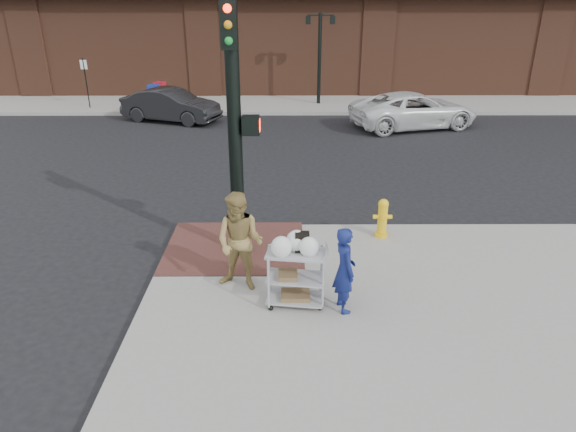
{
  "coord_description": "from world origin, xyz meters",
  "views": [
    {
      "loc": [
        0.44,
        -8.5,
        4.91
      ],
      "look_at": [
        0.48,
        -0.05,
        1.25
      ],
      "focal_mm": 32.0,
      "sensor_mm": 36.0,
      "label": 1
    }
  ],
  "objects_px": {
    "traffic_signal_pole": "(235,119)",
    "pedestrian_tan": "(240,242)",
    "minivan_white": "(414,110)",
    "lamp_post": "(320,49)",
    "fire_hydrant": "(382,218)",
    "woman_blue": "(345,270)",
    "sedan_dark": "(171,105)",
    "utility_cart": "(295,273)"
  },
  "relations": [
    {
      "from": "traffic_signal_pole",
      "to": "pedestrian_tan",
      "type": "bearing_deg",
      "value": -84.75
    },
    {
      "from": "minivan_white",
      "to": "lamp_post",
      "type": "bearing_deg",
      "value": 24.42
    },
    {
      "from": "pedestrian_tan",
      "to": "fire_hydrant",
      "type": "bearing_deg",
      "value": 54.86
    },
    {
      "from": "traffic_signal_pole",
      "to": "woman_blue",
      "type": "height_order",
      "value": "traffic_signal_pole"
    },
    {
      "from": "sedan_dark",
      "to": "minivan_white",
      "type": "height_order",
      "value": "minivan_white"
    },
    {
      "from": "pedestrian_tan",
      "to": "utility_cart",
      "type": "relative_size",
      "value": 1.36
    },
    {
      "from": "woman_blue",
      "to": "utility_cart",
      "type": "height_order",
      "value": "woman_blue"
    },
    {
      "from": "sedan_dark",
      "to": "utility_cart",
      "type": "relative_size",
      "value": 3.16
    },
    {
      "from": "traffic_signal_pole",
      "to": "sedan_dark",
      "type": "relative_size",
      "value": 1.22
    },
    {
      "from": "woman_blue",
      "to": "utility_cart",
      "type": "relative_size",
      "value": 1.12
    },
    {
      "from": "minivan_white",
      "to": "utility_cart",
      "type": "height_order",
      "value": "utility_cart"
    },
    {
      "from": "sedan_dark",
      "to": "utility_cart",
      "type": "bearing_deg",
      "value": -140.6
    },
    {
      "from": "lamp_post",
      "to": "sedan_dark",
      "type": "height_order",
      "value": "lamp_post"
    },
    {
      "from": "pedestrian_tan",
      "to": "minivan_white",
      "type": "bearing_deg",
      "value": 83.55
    },
    {
      "from": "traffic_signal_pole",
      "to": "sedan_dark",
      "type": "xyz_separation_m",
      "value": [
        -3.85,
        12.1,
        -2.16
      ]
    },
    {
      "from": "lamp_post",
      "to": "fire_hydrant",
      "type": "relative_size",
      "value": 4.7
    },
    {
      "from": "minivan_white",
      "to": "fire_hydrant",
      "type": "bearing_deg",
      "value": 148.38
    },
    {
      "from": "utility_cart",
      "to": "minivan_white",
      "type": "bearing_deg",
      "value": 69.18
    },
    {
      "from": "fire_hydrant",
      "to": "sedan_dark",
      "type": "bearing_deg",
      "value": 120.69
    },
    {
      "from": "minivan_white",
      "to": "pedestrian_tan",
      "type": "bearing_deg",
      "value": 139.44
    },
    {
      "from": "utility_cart",
      "to": "woman_blue",
      "type": "bearing_deg",
      "value": -10.98
    },
    {
      "from": "minivan_white",
      "to": "fire_hydrant",
      "type": "relative_size",
      "value": 5.87
    },
    {
      "from": "minivan_white",
      "to": "traffic_signal_pole",
      "type": "bearing_deg",
      "value": 136.1
    },
    {
      "from": "pedestrian_tan",
      "to": "fire_hydrant",
      "type": "distance_m",
      "value": 3.52
    },
    {
      "from": "pedestrian_tan",
      "to": "sedan_dark",
      "type": "xyz_separation_m",
      "value": [
        -3.98,
        13.53,
        -0.36
      ]
    },
    {
      "from": "lamp_post",
      "to": "utility_cart",
      "type": "xyz_separation_m",
      "value": [
        -1.4,
        -17.2,
        -1.88
      ]
    },
    {
      "from": "pedestrian_tan",
      "to": "fire_hydrant",
      "type": "xyz_separation_m",
      "value": [
        2.82,
        2.05,
        -0.45
      ]
    },
    {
      "from": "woman_blue",
      "to": "sedan_dark",
      "type": "height_order",
      "value": "woman_blue"
    },
    {
      "from": "traffic_signal_pole",
      "to": "fire_hydrant",
      "type": "bearing_deg",
      "value": 11.92
    },
    {
      "from": "traffic_signal_pole",
      "to": "pedestrian_tan",
      "type": "distance_m",
      "value": 2.3
    },
    {
      "from": "sedan_dark",
      "to": "utility_cart",
      "type": "height_order",
      "value": "utility_cart"
    },
    {
      "from": "lamp_post",
      "to": "pedestrian_tan",
      "type": "bearing_deg",
      "value": -98.02
    },
    {
      "from": "lamp_post",
      "to": "traffic_signal_pole",
      "type": "bearing_deg",
      "value": -99.24
    },
    {
      "from": "pedestrian_tan",
      "to": "sedan_dark",
      "type": "relative_size",
      "value": 0.43
    },
    {
      "from": "woman_blue",
      "to": "sedan_dark",
      "type": "xyz_separation_m",
      "value": [
        -5.7,
        14.22,
        -0.2
      ]
    },
    {
      "from": "traffic_signal_pole",
      "to": "minivan_white",
      "type": "bearing_deg",
      "value": 61.36
    },
    {
      "from": "utility_cart",
      "to": "sedan_dark",
      "type": "bearing_deg",
      "value": 109.29
    },
    {
      "from": "lamp_post",
      "to": "utility_cart",
      "type": "relative_size",
      "value": 3.09
    },
    {
      "from": "minivan_white",
      "to": "fire_hydrant",
      "type": "xyz_separation_m",
      "value": [
        -3.04,
        -10.36,
        -0.11
      ]
    },
    {
      "from": "pedestrian_tan",
      "to": "minivan_white",
      "type": "xyz_separation_m",
      "value": [
        5.87,
        12.41,
        -0.34
      ]
    },
    {
      "from": "lamp_post",
      "to": "utility_cart",
      "type": "height_order",
      "value": "lamp_post"
    },
    {
      "from": "lamp_post",
      "to": "fire_hydrant",
      "type": "bearing_deg",
      "value": -88.12
    }
  ]
}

